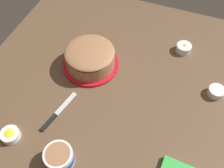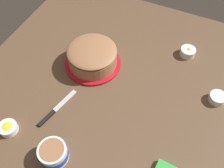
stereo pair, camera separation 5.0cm
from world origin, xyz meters
name	(u,v)px [view 2 (the right image)]	position (x,y,z in m)	size (l,w,h in m)	color
ground_plane	(123,103)	(0.00, 0.00, 0.00)	(1.54, 1.54, 0.00)	brown
frosted_cake	(92,57)	(-0.24, 0.15, 0.06)	(0.29, 0.29, 0.12)	red
frosting_tub	(53,153)	(-0.15, -0.36, 0.04)	(0.12, 0.12, 0.08)	white
spreading_knife	(54,111)	(-0.27, -0.18, 0.01)	(0.07, 0.23, 0.01)	silver
sprinkle_bowl_green	(217,98)	(0.39, 0.20, 0.02)	(0.08, 0.08, 0.04)	white
sprinkle_bowl_orange	(188,52)	(0.19, 0.43, 0.02)	(0.08, 0.08, 0.04)	white
sprinkle_bowl_yellow	(8,128)	(-0.40, -0.34, 0.02)	(0.08, 0.08, 0.04)	white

